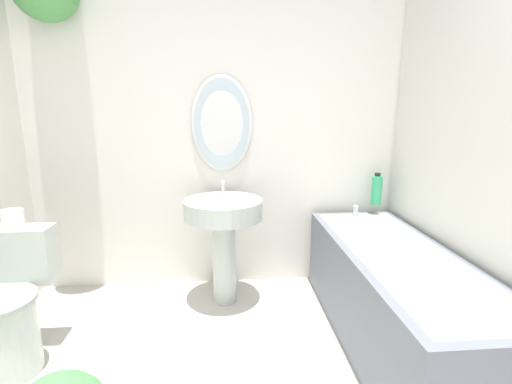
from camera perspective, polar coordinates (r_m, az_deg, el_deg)
name	(u,v)px	position (r m, az deg, el deg)	size (l,w,h in m)	color
wall_back	(195,112)	(2.77, -9.36, 12.11)	(2.84, 0.41, 2.40)	silver
wall_right	(512,143)	(2.10, 34.74, 6.26)	(0.06, 2.40, 2.40)	silver
toilet	(6,313)	(2.43, -34.11, -15.13)	(0.39, 0.54, 0.71)	#B2BCB2
pedestal_sink	(224,225)	(2.57, -5.01, -5.03)	(0.54, 0.54, 0.85)	#B2BCB2
bathtub	(397,297)	(2.36, 20.84, -14.85)	(0.62, 1.68, 0.64)	slate
shampoo_bottle	(377,190)	(2.94, 18.06, 0.34)	(0.08, 0.08, 0.24)	#38B275
toilet_paper_roll	(13,219)	(2.43, -33.31, -3.46)	(0.11, 0.11, 0.10)	white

